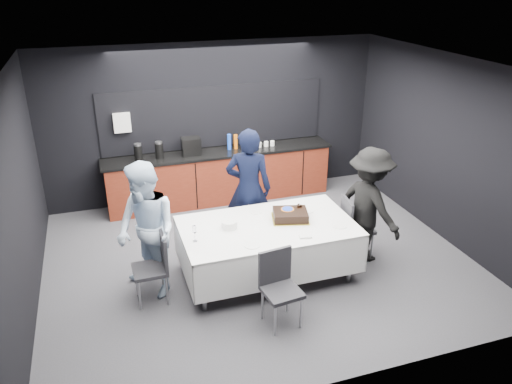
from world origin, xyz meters
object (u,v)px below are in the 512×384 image
Objects in this scene: plate_stack at (229,224)px; champagne_flute at (194,230)px; chair_right at (353,223)px; person_left at (147,231)px; person_center at (249,189)px; cake_assembly at (290,215)px; chair_near at (279,282)px; person_right at (369,205)px; party_table at (268,234)px; chair_left at (156,263)px.

champagne_flute is (-0.51, -0.21, 0.11)m from plate_stack.
person_left is (-2.92, 0.02, 0.36)m from chair_right.
person_center is at bearing 44.95° from champagne_flute.
cake_assembly is 0.63× the size of chair_near.
person_left is (-1.38, 1.07, 0.36)m from chair_near.
person_right is at bearing 29.03° from chair_near.
chair_near is at bearing 102.79° from person_right.
chair_right is (1.00, 0.03, -0.31)m from cake_assembly.
plate_stack is 0.12× the size of person_left.
chair_right is at bearing 5.25° from champagne_flute.
person_right reaches higher than party_table.
chair_right is at bearing 171.00° from person_center.
champagne_flute reaches higher than party_table.
chair_left reaches higher than plate_stack.
plate_stack is at bearing 106.64° from chair_near.
chair_left is at bearing 175.95° from champagne_flute.
chair_left is 1.87m from person_center.
cake_assembly is at bearing 62.03° from chair_near.
chair_right is 1.61m from person_center.
champagne_flute reaches higher than chair_near.
party_table is at bearing 3.17° from chair_left.
person_right is at bearing -33.35° from chair_right.
person_right is at bearing 170.78° from person_center.
plate_stack is 0.12× the size of person_right.
chair_near is 1.98m from person_right.
chair_left is 0.54× the size of person_right.
champagne_flute is at bearing -157.68° from plate_stack.
party_table is 1.29× the size of person_left.
chair_left and chair_near have the same top height.
person_center is at bearing 57.41° from plate_stack.
chair_left is (-0.51, 0.04, -0.40)m from champagne_flute.
cake_assembly is at bearing 11.28° from party_table.
cake_assembly is 1.93m from person_left.
person_left is 3.09m from person_right.
person_center is at bearing 111.70° from cake_assembly.
cake_assembly reaches higher than chair_right.
plate_stack is 0.11× the size of person_center.
person_center is (-1.33, 0.81, 0.39)m from chair_right.
chair_left is (-1.52, -0.08, -0.11)m from party_table.
champagne_flute is at bearing -172.07° from cake_assembly.
person_left is (-0.06, 0.20, 0.36)m from chair_left.
plate_stack is 0.22× the size of chair_right.
person_right is (3.03, 0.07, 0.31)m from chair_left.
champagne_flute is 0.61m from person_left.
plate_stack is 1.88m from chair_right.
person_right is (1.51, -0.01, 0.21)m from party_table.
cake_assembly is at bearing 69.75° from person_right.
person_left is at bearing 48.97° from person_center.
chair_near is at bearing -117.97° from cake_assembly.
party_table is at bearing -175.89° from chair_right.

